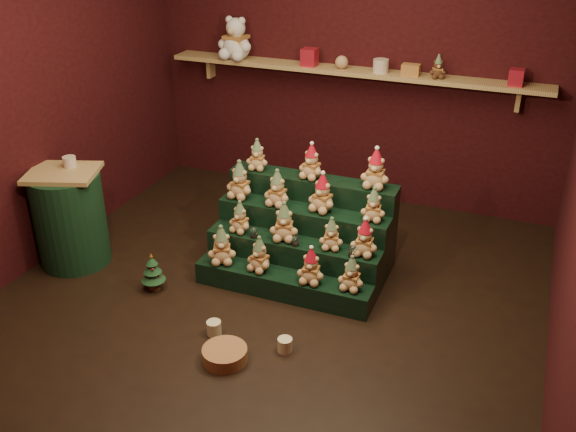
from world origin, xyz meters
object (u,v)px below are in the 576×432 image
at_px(snow_globe_c, 353,251).
at_px(brown_bear, 438,67).
at_px(snow_globe_a, 254,232).
at_px(riser_tier_front, 282,284).
at_px(mini_christmas_tree, 153,272).
at_px(white_bear, 236,32).
at_px(snow_globe_b, 295,241).
at_px(side_table, 70,218).
at_px(mug_left, 214,328).
at_px(wicker_basket, 225,355).
at_px(mug_right, 285,345).

distance_m(snow_globe_c, brown_bear, 1.96).
bearing_deg(snow_globe_a, riser_tier_front, -27.53).
bearing_deg(snow_globe_a, mini_christmas_tree, -144.59).
relative_size(riser_tier_front, snow_globe_c, 15.10).
bearing_deg(white_bear, snow_globe_b, -45.86).
distance_m(snow_globe_b, side_table, 1.88).
relative_size(snow_globe_c, brown_bear, 0.47).
distance_m(side_table, mug_left, 1.65).
distance_m(snow_globe_a, side_table, 1.53).
bearing_deg(mini_christmas_tree, riser_tier_front, 17.61).
height_order(mug_left, wicker_basket, mug_left).
bearing_deg(wicker_basket, brown_bear, 73.73).
distance_m(snow_globe_b, mug_right, 0.89).
height_order(riser_tier_front, brown_bear, brown_bear).
distance_m(snow_globe_c, mini_christmas_tree, 1.55).
height_order(mug_right, brown_bear, brown_bear).
distance_m(snow_globe_a, wicker_basket, 1.11).
bearing_deg(white_bear, snow_globe_c, -37.14).
bearing_deg(white_bear, riser_tier_front, -49.28).
height_order(snow_globe_c, wicker_basket, snow_globe_c).
height_order(side_table, brown_bear, brown_bear).
distance_m(snow_globe_b, wicker_basket, 1.09).
distance_m(mug_left, brown_bear, 2.98).
bearing_deg(riser_tier_front, mug_left, -111.87).
distance_m(mini_christmas_tree, wicker_basket, 1.07).
xyz_separation_m(side_table, brown_bear, (2.53, 1.99, 1.01)).
height_order(wicker_basket, white_bear, white_bear).
bearing_deg(white_bear, mug_left, -61.76).
bearing_deg(brown_bear, riser_tier_front, -134.24).
height_order(snow_globe_a, brown_bear, brown_bear).
bearing_deg(white_bear, mini_christmas_tree, -76.17).
height_order(mini_christmas_tree, mug_right, mini_christmas_tree).
relative_size(snow_globe_c, side_table, 0.11).
relative_size(riser_tier_front, snow_globe_a, 16.37).
height_order(snow_globe_a, side_table, side_table).
relative_size(riser_tier_front, mug_right, 13.92).
height_order(snow_globe_b, mug_left, snow_globe_b).
relative_size(riser_tier_front, wicker_basket, 4.65).
height_order(snow_globe_b, mug_right, snow_globe_b).
relative_size(snow_globe_a, mug_left, 0.83).
height_order(mug_left, brown_bear, brown_bear).
height_order(snow_globe_b, brown_bear, brown_bear).
distance_m(mug_right, wicker_basket, 0.41).
relative_size(snow_globe_a, snow_globe_c, 0.92).
bearing_deg(side_table, snow_globe_a, -6.99).
bearing_deg(brown_bear, snow_globe_b, -134.88).
height_order(side_table, wicker_basket, side_table).
relative_size(snow_globe_a, side_table, 0.10).
bearing_deg(white_bear, mug_right, -51.73).
relative_size(side_table, brown_bear, 4.11).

